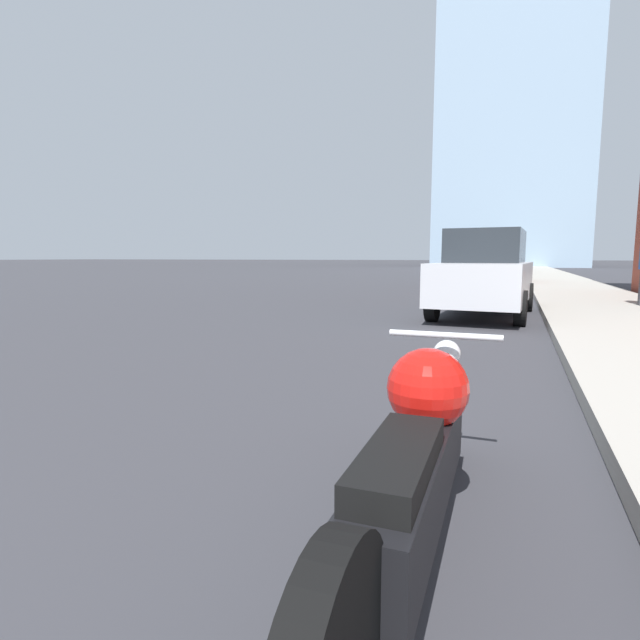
{
  "coord_description": "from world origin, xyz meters",
  "views": [
    {
      "loc": [
        3.82,
        2.25,
        1.23
      ],
      "look_at": [
        1.87,
        7.25,
        0.55
      ],
      "focal_mm": 28.0,
      "sensor_mm": 36.0,
      "label": 1
    }
  ],
  "objects": [
    {
      "name": "sidewalk",
      "position": [
        5.82,
        40.0,
        0.07
      ],
      "size": [
        2.89,
        240.0,
        0.15
      ],
      "color": "#9E998E",
      "rests_on": "ground_plane"
    },
    {
      "name": "distant_tower",
      "position": [
        2.83,
        73.66,
        25.11
      ],
      "size": [
        17.81,
        17.81,
        50.21
      ],
      "color": "#8CA5BC",
      "rests_on": "ground_plane"
    },
    {
      "name": "motorcycle",
      "position": [
        3.48,
        4.23,
        0.4
      ],
      "size": [
        0.62,
        2.65,
        0.82
      ],
      "rotation": [
        0.0,
        0.0,
        0.01
      ],
      "color": "black",
      "rests_on": "ground_plane"
    },
    {
      "name": "parked_car_silver",
      "position": [
        3.25,
        13.16,
        0.88
      ],
      "size": [
        1.99,
        4.45,
        1.77
      ],
      "rotation": [
        0.0,
        0.0,
        -0.07
      ],
      "color": "#BCBCC1",
      "rests_on": "ground_plane"
    },
    {
      "name": "parked_car_red",
      "position": [
        3.13,
        26.25,
        0.83
      ],
      "size": [
        2.03,
        4.47,
        1.66
      ],
      "rotation": [
        0.0,
        0.0,
        0.01
      ],
      "color": "red",
      "rests_on": "ground_plane"
    },
    {
      "name": "parked_car_white",
      "position": [
        3.06,
        37.81,
        0.88
      ],
      "size": [
        2.12,
        4.29,
        1.78
      ],
      "rotation": [
        0.0,
        0.0,
        0.04
      ],
      "color": "silver",
      "rests_on": "ground_plane"
    },
    {
      "name": "parked_car_blue",
      "position": [
        3.03,
        48.86,
        0.82
      ],
      "size": [
        2.1,
        4.22,
        1.61
      ],
      "rotation": [
        0.0,
        0.0,
        -0.07
      ],
      "color": "#1E3899",
      "rests_on": "ground_plane"
    },
    {
      "name": "parked_car_green",
      "position": [
        3.42,
        61.5,
        0.89
      ],
      "size": [
        1.98,
        3.95,
        1.79
      ],
      "rotation": [
        0.0,
        0.0,
        0.06
      ],
      "color": "#1E6B33",
      "rests_on": "ground_plane"
    }
  ]
}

